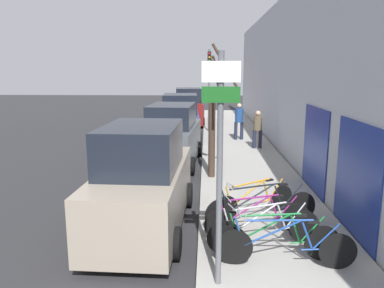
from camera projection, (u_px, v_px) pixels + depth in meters
name	position (u px, v px, depth m)	size (l,w,h in m)	color
ground_plane	(175.00, 168.00, 13.78)	(80.00, 80.00, 0.00)	#28282B
sidewalk_curb	(239.00, 150.00, 16.42)	(3.20, 32.00, 0.15)	#9E9B93
building_facade	(283.00, 77.00, 15.64)	(0.23, 32.00, 6.50)	#B2B7C1
signpost	(220.00, 160.00, 5.65)	(0.56, 0.11, 3.66)	#595B60
bicycle_0	(286.00, 246.00, 6.49)	(2.42, 0.44, 0.90)	black
bicycle_1	(276.00, 240.00, 6.71)	(2.33, 0.44, 0.91)	black
bicycle_2	(265.00, 229.00, 7.19)	(2.25, 0.79, 0.90)	black
bicycle_3	(258.00, 218.00, 7.73)	(2.25, 0.66, 0.87)	black
bicycle_4	(262.00, 208.00, 8.20)	(2.51, 0.81, 0.97)	black
bicycle_5	(255.00, 201.00, 8.72)	(1.97, 1.17, 0.89)	black
parked_car_0	(144.00, 183.00, 8.30)	(2.06, 4.57, 2.39)	gray
parked_car_1	(173.00, 137.00, 14.05)	(2.17, 4.69, 2.30)	#51565B
parked_car_2	(180.00, 119.00, 19.30)	(2.24, 4.28, 2.33)	navy
parked_car_3	(188.00, 108.00, 24.53)	(2.18, 4.27, 2.39)	maroon
pedestrian_near	(258.00, 127.00, 16.34)	(0.42, 0.37, 1.65)	#1E2338
pedestrian_far	(239.00, 119.00, 18.36)	(0.46, 0.40, 1.79)	#1E2338
street_tree	(213.00, 120.00, 11.72)	(0.91, 1.86, 4.19)	#3D2D23
traffic_light	(209.00, 79.00, 20.47)	(0.20, 0.30, 4.50)	#595B60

